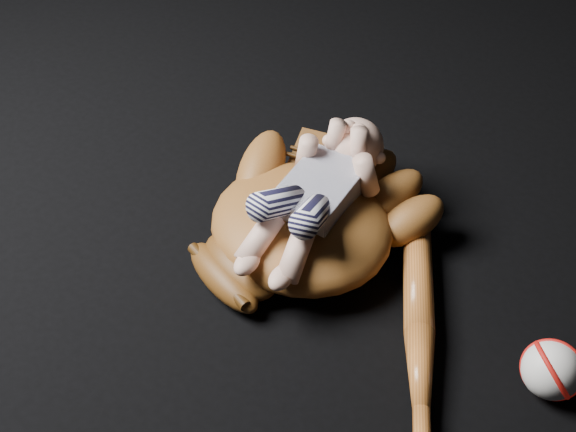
{
  "coord_description": "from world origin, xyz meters",
  "views": [
    {
      "loc": [
        0.45,
        -0.57,
        0.94
      ],
      "look_at": [
        -0.13,
        0.17,
        0.07
      ],
      "focal_mm": 50.0,
      "sensor_mm": 36.0,
      "label": 1
    }
  ],
  "objects_px": {
    "newborn_baby": "(311,194)",
    "baseball": "(552,370)",
    "baseball_glove": "(301,219)",
    "baseball_bat": "(420,348)"
  },
  "relations": [
    {
      "from": "baseball_glove",
      "to": "newborn_baby",
      "type": "relative_size",
      "value": 1.19
    },
    {
      "from": "newborn_baby",
      "to": "baseball_bat",
      "type": "xyz_separation_m",
      "value": [
        0.26,
        -0.08,
        -0.1
      ]
    },
    {
      "from": "newborn_baby",
      "to": "baseball",
      "type": "distance_m",
      "value": 0.43
    },
    {
      "from": "newborn_baby",
      "to": "baseball_bat",
      "type": "bearing_deg",
      "value": -25.45
    },
    {
      "from": "baseball_glove",
      "to": "baseball_bat",
      "type": "distance_m",
      "value": 0.28
    },
    {
      "from": "baseball",
      "to": "baseball_bat",
      "type": "bearing_deg",
      "value": -158.49
    },
    {
      "from": "baseball_glove",
      "to": "baseball_bat",
      "type": "height_order",
      "value": "baseball_glove"
    },
    {
      "from": "baseball_glove",
      "to": "newborn_baby",
      "type": "bearing_deg",
      "value": 39.65
    },
    {
      "from": "newborn_baby",
      "to": "baseball",
      "type": "height_order",
      "value": "newborn_baby"
    },
    {
      "from": "baseball_glove",
      "to": "newborn_baby",
      "type": "xyz_separation_m",
      "value": [
        0.01,
        0.01,
        0.06
      ]
    }
  ]
}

